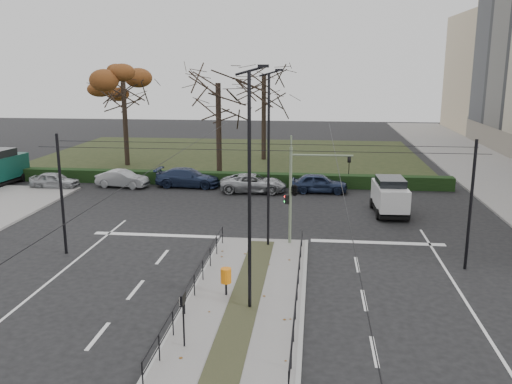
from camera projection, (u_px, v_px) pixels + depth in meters
ground at (253, 276)px, 24.01m from camera, size 140.00×140.00×0.00m
median_island at (246, 298)px, 21.57m from camera, size 4.40×15.00×0.14m
sidewalk_east at (507, 182)px, 43.36m from camera, size 8.00×90.00×0.14m
park at (231, 156)px, 55.61m from camera, size 38.00×26.00×0.10m
hedge at (204, 178)px, 42.54m from camera, size 38.00×1.00×1.00m
median_railing at (245, 278)px, 21.27m from camera, size 4.14×13.24×0.92m
catenary at (257, 193)px, 24.80m from camera, size 20.00×34.00×6.00m
traffic_light at (296, 188)px, 27.49m from camera, size 3.42×1.93×5.01m
litter_bin at (226, 276)px, 21.58m from camera, size 0.44×0.44×1.12m
info_panel at (183, 305)px, 17.44m from camera, size 0.11×0.48×1.86m
streetlamp_median_near at (250, 190)px, 19.61m from camera, size 0.75×0.15×9.02m
streetlamp_median_far at (269, 159)px, 26.80m from camera, size 0.74×0.15×8.83m
parked_car_first at (55, 180)px, 41.10m from camera, size 3.73×1.57×1.26m
parked_car_second at (122, 179)px, 41.54m from camera, size 4.13×1.86×1.32m
parked_car_third at (188, 178)px, 41.67m from camera, size 5.05×2.20×1.45m
parked_car_fourth at (253, 183)px, 39.93m from camera, size 4.95×2.46×1.35m
white_van at (390, 195)px, 33.93m from camera, size 2.11×4.34×2.32m
rust_tree at (122, 71)px, 48.61m from camera, size 8.04×8.04×11.24m
bare_tree_center at (264, 80)px, 51.89m from camera, size 7.03×7.03×10.97m
bare_tree_near at (218, 90)px, 43.13m from camera, size 5.41×5.41×10.21m
parked_car_fifth at (319, 183)px, 39.76m from camera, size 4.17×1.69×1.42m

